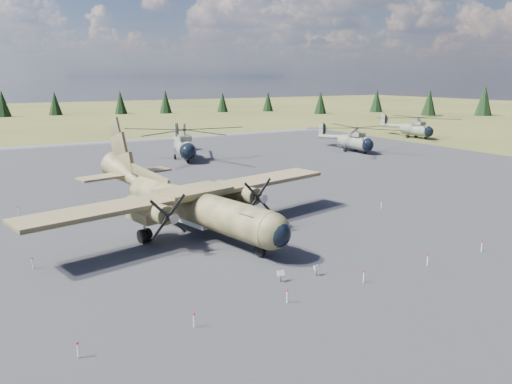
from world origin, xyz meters
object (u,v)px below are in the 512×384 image
helicopter_mid (355,134)px  helicopter_far (416,123)px  transport_plane (186,199)px  helicopter_near (184,138)px

helicopter_mid → helicopter_far: size_ratio=0.97×
transport_plane → helicopter_near: bearing=55.8°
helicopter_near → helicopter_far: size_ratio=1.17×
helicopter_near → helicopter_mid: 30.49m
transport_plane → helicopter_far: 79.27m
transport_plane → helicopter_mid: 52.21m
helicopter_near → helicopter_mid: size_ratio=1.20×
transport_plane → helicopter_far: transport_plane is taller
helicopter_near → helicopter_far: (55.45, 2.52, -0.36)m
transport_plane → helicopter_near: (14.13, 35.44, 0.83)m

